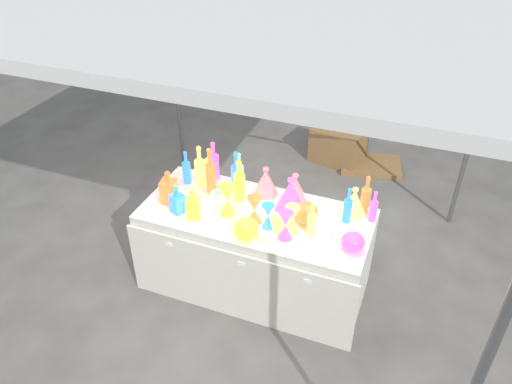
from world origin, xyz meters
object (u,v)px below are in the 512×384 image
(globe_0, at_px, (246,230))
(lampshade_0, at_px, (266,181))
(display_table, at_px, (256,250))
(cardboard_box_closed, at_px, (338,145))
(hourglass_0, at_px, (254,210))
(bottle_0, at_px, (209,163))
(decanter_0, at_px, (193,204))

(globe_0, bearing_deg, lampshade_0, 96.63)
(display_table, xyz_separation_m, globe_0, (0.04, -0.30, 0.45))
(cardboard_box_closed, xyz_separation_m, hourglass_0, (-0.13, -2.37, 0.65))
(cardboard_box_closed, bearing_deg, bottle_0, -97.14)
(lampshade_0, bearing_deg, hourglass_0, -62.97)
(lampshade_0, bearing_deg, display_table, -65.97)
(cardboard_box_closed, bearing_deg, display_table, -80.49)
(bottle_0, xyz_separation_m, hourglass_0, (0.59, -0.46, -0.03))
(hourglass_0, bearing_deg, lampshade_0, 97.78)
(bottle_0, height_order, hourglass_0, bottle_0)
(decanter_0, bearing_deg, bottle_0, 84.91)
(hourglass_0, distance_m, globe_0, 0.20)
(display_table, xyz_separation_m, decanter_0, (-0.42, -0.21, 0.50))
(bottle_0, bearing_deg, cardboard_box_closed, 69.24)
(cardboard_box_closed, distance_m, globe_0, 2.64)
(decanter_0, distance_m, lampshade_0, 0.64)
(globe_0, height_order, lampshade_0, lampshade_0)
(display_table, height_order, cardboard_box_closed, display_table)
(display_table, relative_size, decanter_0, 7.21)
(decanter_0, xyz_separation_m, hourglass_0, (0.45, 0.11, -0.01))
(decanter_0, bearing_deg, hourglass_0, -4.62)
(globe_0, bearing_deg, display_table, 98.42)
(cardboard_box_closed, height_order, globe_0, globe_0)
(cardboard_box_closed, height_order, hourglass_0, hourglass_0)
(decanter_0, bearing_deg, globe_0, -28.63)
(cardboard_box_closed, bearing_deg, hourglass_0, -79.62)
(bottle_0, bearing_deg, globe_0, -47.24)
(decanter_0, distance_m, globe_0, 0.48)
(bottle_0, xyz_separation_m, lampshade_0, (0.54, -0.07, -0.02))
(bottle_0, height_order, lampshade_0, bottle_0)
(cardboard_box_closed, bearing_deg, decanter_0, -89.68)
(bottle_0, bearing_deg, hourglass_0, -37.86)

